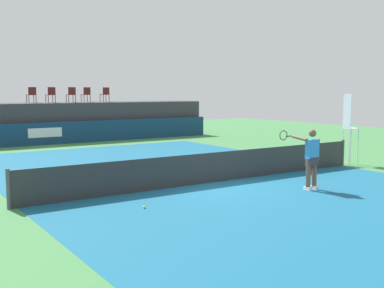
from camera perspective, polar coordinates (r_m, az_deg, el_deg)
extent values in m
plane|color=#3D7A42|center=(17.53, -3.20, -3.05)|extent=(48.00, 48.00, 0.00)
cube|color=#16597A|center=(15.07, 2.62, -4.60)|extent=(12.00, 22.00, 0.00)
cube|color=navy|center=(26.98, -14.61, 1.35)|extent=(18.00, 0.20, 1.20)
cube|color=white|center=(26.47, -17.22, 1.31)|extent=(1.80, 0.02, 0.50)
cube|color=#38383D|center=(28.64, -15.82, 2.60)|extent=(18.00, 2.80, 2.20)
cylinder|color=#561919|center=(28.60, -18.47, 5.16)|extent=(0.04, 0.04, 0.44)
cylinder|color=#561919|center=(28.48, -19.24, 5.13)|extent=(0.04, 0.04, 0.44)
cylinder|color=#561919|center=(28.22, -18.21, 5.15)|extent=(0.04, 0.04, 0.44)
cylinder|color=#561919|center=(28.09, -19.00, 5.12)|extent=(0.04, 0.04, 0.44)
cube|color=#561919|center=(28.34, -18.75, 5.62)|extent=(0.46, 0.46, 0.03)
cube|color=#561919|center=(28.14, -18.64, 6.07)|extent=(0.44, 0.04, 0.42)
cylinder|color=#561919|center=(28.60, -16.39, 5.23)|extent=(0.04, 0.04, 0.44)
cylinder|color=#561919|center=(28.46, -17.15, 5.20)|extent=(0.04, 0.04, 0.44)
cylinder|color=#561919|center=(28.22, -16.10, 5.22)|extent=(0.04, 0.04, 0.44)
cylinder|color=#561919|center=(28.08, -16.87, 5.19)|extent=(0.04, 0.04, 0.44)
cube|color=#561919|center=(28.34, -16.64, 5.69)|extent=(0.47, 0.47, 0.03)
cube|color=#561919|center=(28.14, -16.51, 6.14)|extent=(0.44, 0.05, 0.42)
cylinder|color=#561919|center=(28.80, -14.10, 5.30)|extent=(0.04, 0.04, 0.44)
cylinder|color=#561919|center=(28.66, -14.86, 5.27)|extent=(0.04, 0.04, 0.44)
cylinder|color=#561919|center=(28.42, -13.82, 5.30)|extent=(0.04, 0.04, 0.44)
cylinder|color=#561919|center=(28.28, -14.58, 5.27)|extent=(0.04, 0.04, 0.44)
cube|color=#561919|center=(28.53, -14.35, 5.76)|extent=(0.45, 0.45, 0.03)
cube|color=#561919|center=(28.34, -14.22, 6.21)|extent=(0.44, 0.03, 0.42)
cylinder|color=#561919|center=(29.62, -12.46, 5.37)|extent=(0.04, 0.04, 0.44)
cylinder|color=#561919|center=(29.44, -13.18, 5.34)|extent=(0.04, 0.04, 0.44)
cylinder|color=#561919|center=(29.25, -12.12, 5.36)|extent=(0.04, 0.04, 0.44)
cylinder|color=#561919|center=(29.08, -12.84, 5.34)|extent=(0.04, 0.04, 0.44)
cube|color=#561919|center=(29.34, -12.66, 5.81)|extent=(0.47, 0.47, 0.03)
cube|color=#561919|center=(29.16, -12.50, 6.25)|extent=(0.44, 0.06, 0.42)
cylinder|color=#561919|center=(29.98, -10.30, 5.42)|extent=(0.04, 0.04, 0.44)
cylinder|color=#561919|center=(29.79, -10.98, 5.40)|extent=(0.04, 0.04, 0.44)
cylinder|color=#561919|center=(29.62, -9.92, 5.42)|extent=(0.04, 0.04, 0.44)
cylinder|color=#561919|center=(29.43, -10.61, 5.40)|extent=(0.04, 0.04, 0.44)
cube|color=#561919|center=(29.70, -10.46, 5.87)|extent=(0.48, 0.48, 0.03)
cube|color=#561919|center=(29.52, -10.28, 6.30)|extent=(0.44, 0.06, 0.42)
cylinder|color=white|center=(19.57, 19.31, -0.34)|extent=(0.04, 0.04, 1.40)
cylinder|color=white|center=(19.87, 18.53, -0.22)|extent=(0.04, 0.04, 1.40)
cylinder|color=white|center=(19.31, 18.41, -0.40)|extent=(0.04, 0.04, 1.40)
cylinder|color=white|center=(19.61, 17.64, -0.27)|extent=(0.04, 0.04, 1.40)
cube|color=white|center=(19.52, 18.55, 1.78)|extent=(0.52, 0.52, 0.03)
cube|color=white|center=(19.35, 18.15, 3.77)|extent=(0.11, 0.44, 1.33)
cube|color=#2D2D2D|center=(14.98, 2.63, -2.82)|extent=(12.40, 0.02, 0.95)
cylinder|color=#4C4C51|center=(12.41, -21.20, -5.07)|extent=(0.10, 0.10, 1.00)
cylinder|color=#4C4C51|center=(19.27, 17.66, -0.98)|extent=(0.10, 0.10, 1.00)
cube|color=white|center=(14.44, 14.43, -5.09)|extent=(0.14, 0.27, 0.10)
cylinder|color=brown|center=(14.35, 14.48, -3.29)|extent=(0.14, 0.14, 0.82)
cube|color=white|center=(14.27, 13.74, -5.20)|extent=(0.14, 0.27, 0.10)
cylinder|color=brown|center=(14.19, 13.79, -3.38)|extent=(0.14, 0.14, 0.82)
cube|color=#333338|center=(14.22, 14.17, -2.02)|extent=(0.35, 0.24, 0.24)
cube|color=#338CCC|center=(14.17, 14.21, -0.58)|extent=(0.37, 0.22, 0.56)
sphere|color=brown|center=(14.12, 14.26, 1.27)|extent=(0.22, 0.22, 0.22)
cylinder|color=brown|center=(14.34, 14.90, -0.60)|extent=(0.09, 0.09, 0.60)
cylinder|color=brown|center=(14.17, 12.79, 0.69)|extent=(0.13, 0.61, 0.14)
cylinder|color=black|center=(14.48, 11.67, 0.94)|extent=(0.30, 0.05, 0.03)
torus|color=black|center=(14.70, 10.93, 1.03)|extent=(0.30, 0.05, 0.30)
sphere|color=#D8EA33|center=(11.81, -5.74, -7.53)|extent=(0.07, 0.07, 0.07)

